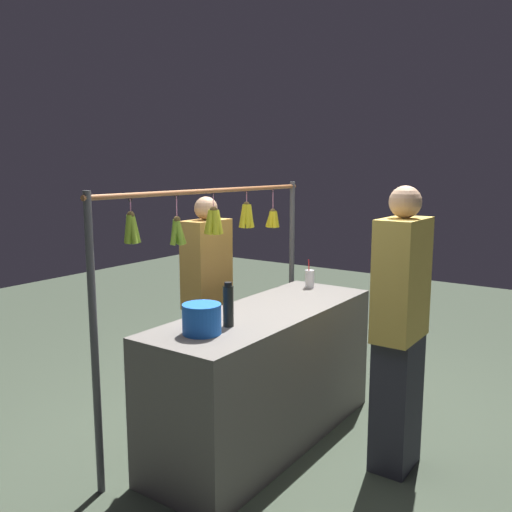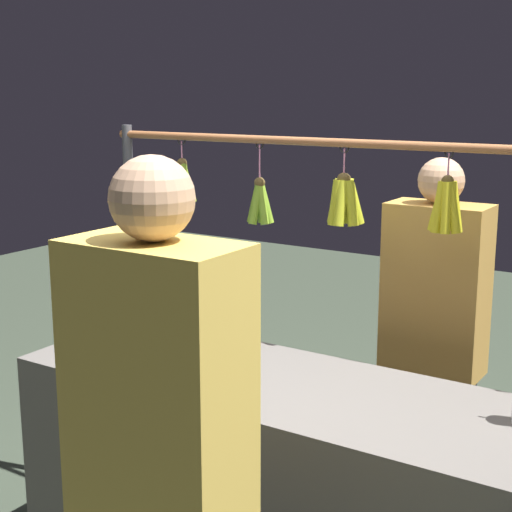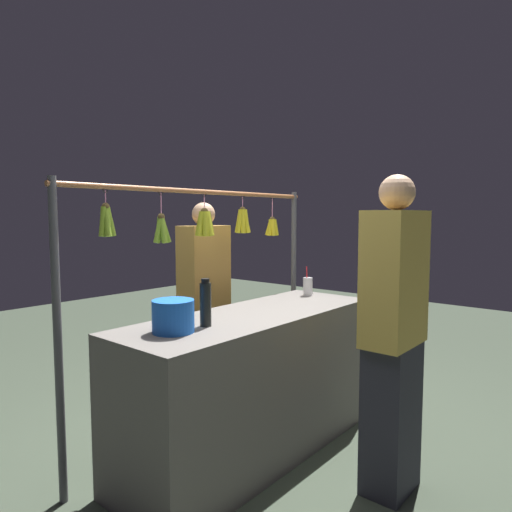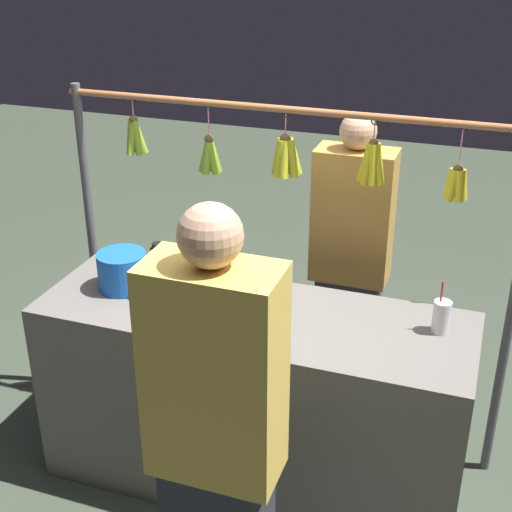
{
  "view_description": "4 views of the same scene",
  "coord_description": "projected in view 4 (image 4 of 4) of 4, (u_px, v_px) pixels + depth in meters",
  "views": [
    {
      "loc": [
        2.95,
        1.97,
        1.87
      ],
      "look_at": [
        0.11,
        0.0,
        1.3
      ],
      "focal_mm": 38.45,
      "sensor_mm": 36.0,
      "label": 1
    },
    {
      "loc": [
        -1.28,
        2.14,
        1.89
      ],
      "look_at": [
        0.1,
        0.0,
        1.34
      ],
      "focal_mm": 54.51,
      "sensor_mm": 36.0,
      "label": 2
    },
    {
      "loc": [
        2.19,
        1.87,
        1.53
      ],
      "look_at": [
        -0.03,
        0.0,
        1.28
      ],
      "focal_mm": 32.23,
      "sensor_mm": 36.0,
      "label": 3
    },
    {
      "loc": [
        -0.91,
        2.53,
        2.46
      ],
      "look_at": [
        -0.02,
        0.0,
        1.19
      ],
      "focal_mm": 50.28,
      "sensor_mm": 36.0,
      "label": 4
    }
  ],
  "objects": [
    {
      "name": "ground_plane",
      "position": [
        253.0,
        476.0,
        3.49
      ],
      "size": [
        12.0,
        12.0,
        0.0
      ],
      "primitive_type": "plane",
      "color": "#3A4536"
    },
    {
      "name": "market_counter",
      "position": [
        253.0,
        399.0,
        3.29
      ],
      "size": [
        1.9,
        0.65,
        0.92
      ],
      "primitive_type": "cube",
      "color": "#66605B",
      "rests_on": "ground"
    },
    {
      "name": "display_rack",
      "position": [
        286.0,
        205.0,
        3.32
      ],
      "size": [
        2.18,
        0.14,
        1.74
      ],
      "color": "#4C4C51",
      "rests_on": "ground"
    },
    {
      "name": "water_bottle",
      "position": [
        159.0,
        272.0,
        3.15
      ],
      "size": [
        0.06,
        0.06,
        0.27
      ],
      "color": "black",
      "rests_on": "market_counter"
    },
    {
      "name": "blue_bucket",
      "position": [
        122.0,
        271.0,
        3.26
      ],
      "size": [
        0.22,
        0.22,
        0.17
      ],
      "primitive_type": "cylinder",
      "color": "blue",
      "rests_on": "market_counter"
    },
    {
      "name": "drink_cup",
      "position": [
        441.0,
        317.0,
        2.92
      ],
      "size": [
        0.07,
        0.07,
        0.23
      ],
      "color": "silver",
      "rests_on": "market_counter"
    },
    {
      "name": "vendor_person",
      "position": [
        350.0,
        272.0,
        3.68
      ],
      "size": [
        0.39,
        0.21,
        1.64
      ],
      "color": "#2D2D38",
      "rests_on": "ground"
    },
    {
      "name": "customer_person",
      "position": [
        217.0,
        458.0,
        2.33
      ],
      "size": [
        0.42,
        0.23,
        1.76
      ],
      "color": "#2D2D38",
      "rests_on": "ground"
    }
  ]
}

